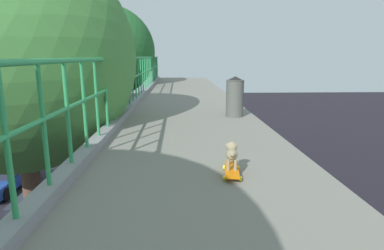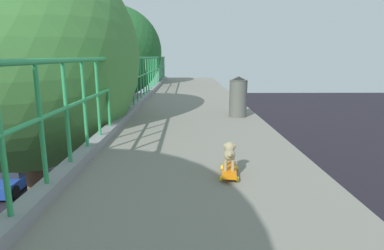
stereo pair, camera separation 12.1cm
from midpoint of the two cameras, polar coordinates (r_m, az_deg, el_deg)
name	(u,v)px [view 2 (the right image)]	position (r m, az deg, el deg)	size (l,w,h in m)	color
overpass_deck	(198,228)	(2.95, 2.41, -17.98)	(2.99, 34.96, 0.35)	slate
green_railing	(29,180)	(3.03, -26.29, -8.83)	(0.20, 33.22, 1.29)	gray
car_white_fifth	(44,213)	(15.16, -24.96, -14.19)	(1.94, 3.83, 1.44)	white
car_blue_sixth	(13,176)	(20.26, -29.34, -7.95)	(1.77, 4.08, 1.40)	navy
car_black_seventh	(100,157)	(21.65, -16.16, -5.61)	(1.93, 4.30, 1.43)	black
city_bus	(85,115)	(31.04, -18.60, 1.68)	(2.74, 10.17, 3.09)	white
roadside_tree_mid	(23,60)	(7.24, -27.74, 10.34)	(4.61, 4.61, 9.36)	brown
roadside_tree_far	(114,53)	(15.97, -13.62, 12.42)	(4.53, 4.53, 9.51)	#493B23
toy_skateboard	(229,170)	(3.60, 7.72, -8.09)	(0.25, 0.54, 0.08)	orange
small_dog	(230,153)	(3.59, 7.74, -4.97)	(0.17, 0.33, 0.28)	gray
litter_bin	(238,96)	(7.03, 8.81, 5.14)	(0.39, 0.39, 0.88)	#50534D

